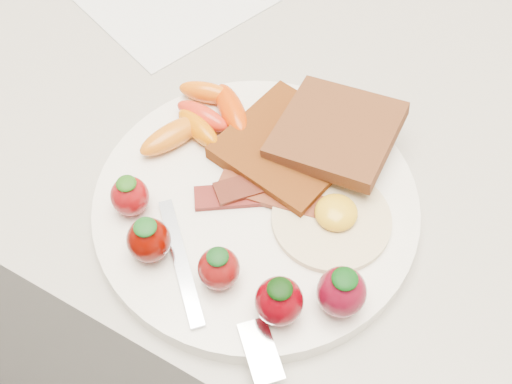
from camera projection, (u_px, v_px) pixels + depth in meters
The scene contains 9 objects.
counter at pixel (313, 300), 0.99m from camera, with size 2.00×0.60×0.90m, color gray.
plate at pixel (256, 205), 0.54m from camera, with size 0.27×0.27×0.02m, color white.
toast_lower at pixel (290, 147), 0.55m from camera, with size 0.10×0.10×0.01m, color black.
toast_upper at pixel (336, 131), 0.54m from camera, with size 0.10×0.10×0.01m, color #36200E.
fried_egg at pixel (333, 217), 0.51m from camera, with size 0.10×0.10×0.02m.
bacon_strips at pixel (261, 190), 0.53m from camera, with size 0.10×0.09×0.01m.
baby_carrots at pixel (202, 117), 0.57m from camera, with size 0.09×0.11×0.02m.
strawberries at pixel (232, 263), 0.47m from camera, with size 0.22×0.07×0.04m.
fork at pixel (215, 300), 0.47m from camera, with size 0.16×0.10×0.00m.
Camera 1 is at (0.13, 1.29, 1.36)m, focal length 45.00 mm.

